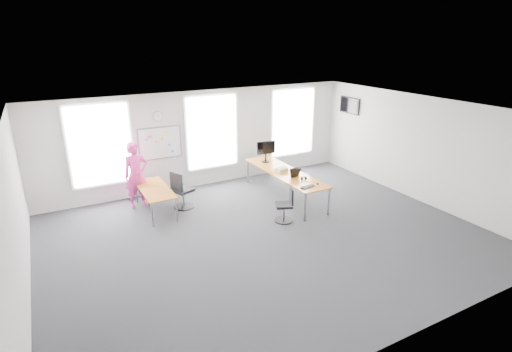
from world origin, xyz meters
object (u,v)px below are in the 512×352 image
chair_right (286,206)px  person (136,175)px  desk_right (285,173)px  keyboard (308,187)px  chair_left (181,192)px  desk_left (155,190)px  monitor (266,150)px  headphones (304,178)px

chair_right → person: 4.21m
desk_right → person: (-3.93, 1.42, 0.17)m
keyboard → person: bearing=129.4°
chair_left → person: 1.33m
desk_left → monitor: monitor is taller
chair_left → person: size_ratio=0.57×
chair_right → keyboard: bearing=114.7°
headphones → desk_left: bearing=136.6°
headphones → chair_left: bearing=133.4°
person → desk_right: bearing=-24.8°
desk_left → chair_right: chair_right is taller
chair_left → keyboard: size_ratio=2.50×
chair_left → headphones: size_ratio=6.47×
desk_right → monitor: (-0.02, 1.08, 0.45)m
chair_right → keyboard: (0.66, 0.01, 0.41)m
desk_right → monitor: monitor is taller
chair_right → person: bearing=-107.5°
desk_left → headphones: 4.05m
desk_right → headphones: headphones is taller
headphones → desk_right: bearing=76.6°
keyboard → headphones: 0.56m
desk_left → chair_left: size_ratio=1.75×
chair_left → headphones: 3.39m
headphones → keyboard: bearing=-133.4°
desk_left → keyboard: (3.47, -2.15, 0.19)m
chair_right → headphones: (0.89, 0.52, 0.45)m
person → headphones: 4.60m
monitor → chair_right: bearing=-98.8°
desk_left → chair_left: (0.70, -0.11, -0.16)m
person → headphones: bearing=-34.0°
desk_left → monitor: bearing=4.0°
desk_left → keyboard: 4.09m
desk_left → headphones: headphones is taller
desk_right → chair_left: chair_left is taller
desk_right → chair_right: size_ratio=3.61×
chair_left → person: (-1.02, 0.71, 0.46)m
keyboard → monitor: monitor is taller
desk_left → keyboard: size_ratio=4.39×
desk_left → desk_right: bearing=-12.9°
desk_left → headphones: bearing=-24.0°
chair_right → headphones: 1.12m
chair_right → monitor: size_ratio=1.38×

